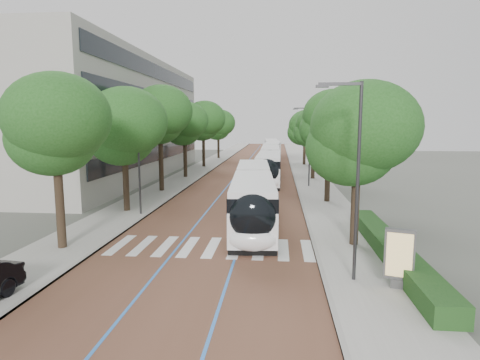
{
  "coord_description": "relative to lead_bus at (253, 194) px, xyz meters",
  "views": [
    {
      "loc": [
        3.62,
        -19.19,
        6.5
      ],
      "look_at": [
        0.87,
        9.68,
        2.4
      ],
      "focal_mm": 30.0,
      "sensor_mm": 36.0,
      "label": 1
    }
  ],
  "objects": [
    {
      "name": "lane_line_right",
      "position": [
        -0.32,
        31.85,
        -1.6
      ],
      "size": [
        0.12,
        126.0,
        0.01
      ],
      "primitive_type": "cube",
      "color": "blue",
      "rests_on": "road"
    },
    {
      "name": "trees_right",
      "position": [
        5.78,
        14.3,
        4.25
      ],
      "size": [
        5.66,
        47.6,
        8.64
      ],
      "color": "black",
      "rests_on": "ground"
    },
    {
      "name": "ad_panel",
      "position": [
        6.45,
        -11.79,
        -0.28
      ],
      "size": [
        1.17,
        0.63,
        2.34
      ],
      "rotation": [
        0.0,
        0.0,
        -0.31
      ],
      "color": "#59595B",
      "rests_on": "sidewalk_right"
    },
    {
      "name": "streetlight_near",
      "position": [
        4.7,
        -11.15,
        3.19
      ],
      "size": [
        1.82,
        0.2,
        8.0
      ],
      "color": "#2F2F31",
      "rests_on": "sidewalk_right"
    },
    {
      "name": "lead_bus",
      "position": [
        0.0,
        0.0,
        0.0
      ],
      "size": [
        3.61,
        18.51,
        3.2
      ],
      "rotation": [
        0.0,
        0.0,
        0.06
      ],
      "color": "black",
      "rests_on": "ground"
    },
    {
      "name": "sidewalk_left",
      "position": [
        -9.42,
        31.85,
        -1.57
      ],
      "size": [
        4.0,
        140.0,
        0.12
      ],
      "primitive_type": "cube",
      "color": "#9B9893",
      "rests_on": "ground"
    },
    {
      "name": "zebra_crossing",
      "position": [
        -1.72,
        -7.15,
        -1.6
      ],
      "size": [
        10.55,
        3.6,
        0.01
      ],
      "color": "silver",
      "rests_on": "ground"
    },
    {
      "name": "sidewalk_right",
      "position": [
        5.58,
        31.85,
        -1.57
      ],
      "size": [
        4.0,
        140.0,
        0.12
      ],
      "primitive_type": "cube",
      "color": "#9B9893",
      "rests_on": "ground"
    },
    {
      "name": "hedge",
      "position": [
        7.18,
        -8.15,
        -1.11
      ],
      "size": [
        1.2,
        14.0,
        0.8
      ],
      "primitive_type": "cube",
      "color": "#143C16",
      "rests_on": "sidewalk_right"
    },
    {
      "name": "office_building",
      "position": [
        -21.4,
        19.85,
        5.37
      ],
      "size": [
        18.11,
        40.0,
        14.0
      ],
      "color": "#9A978F",
      "rests_on": "ground"
    },
    {
      "name": "bus_queued_3",
      "position": [
        0.32,
        55.08,
        -0.0
      ],
      "size": [
        3.24,
        12.52,
        3.2
      ],
      "rotation": [
        0.0,
        0.0,
        0.06
      ],
      "color": "white",
      "rests_on": "ground"
    },
    {
      "name": "streetlight_far",
      "position": [
        4.7,
        13.85,
        3.19
      ],
      "size": [
        1.82,
        0.2,
        8.0
      ],
      "color": "#2F2F31",
      "rests_on": "sidewalk_right"
    },
    {
      "name": "bus_queued_0",
      "position": [
        0.7,
        16.34,
        -0.0
      ],
      "size": [
        2.6,
        12.41,
        3.2
      ],
      "rotation": [
        0.0,
        0.0,
        -0.01
      ],
      "color": "white",
      "rests_on": "ground"
    },
    {
      "name": "ground",
      "position": [
        -1.92,
        -8.15,
        -1.63
      ],
      "size": [
        160.0,
        160.0,
        0.0
      ],
      "primitive_type": "plane",
      "color": "#51544C",
      "rests_on": "ground"
    },
    {
      "name": "bus_queued_2",
      "position": [
        0.69,
        42.16,
        -0.0
      ],
      "size": [
        3.03,
        12.49,
        3.2
      ],
      "rotation": [
        0.0,
        0.0,
        -0.04
      ],
      "color": "white",
      "rests_on": "ground"
    },
    {
      "name": "kerb_right",
      "position": [
        3.68,
        31.85,
        -1.57
      ],
      "size": [
        0.2,
        140.0,
        0.14
      ],
      "primitive_type": "cube",
      "color": "gray",
      "rests_on": "ground"
    },
    {
      "name": "lamp_post_left",
      "position": [
        -8.02,
        -0.15,
        2.49
      ],
      "size": [
        0.14,
        0.14,
        8.0
      ],
      "primitive_type": "cylinder",
      "color": "#2F2F31",
      "rests_on": "sidewalk_left"
    },
    {
      "name": "trees_left",
      "position": [
        -9.42,
        18.49,
        4.73
      ],
      "size": [
        6.14,
        60.49,
        9.48
      ],
      "color": "black",
      "rests_on": "ground"
    },
    {
      "name": "road",
      "position": [
        -1.92,
        31.85,
        -1.62
      ],
      "size": [
        11.0,
        140.0,
        0.02
      ],
      "primitive_type": "cube",
      "color": "brown",
      "rests_on": "ground"
    },
    {
      "name": "bus_queued_1",
      "position": [
        0.61,
        29.6,
        -0.0
      ],
      "size": [
        2.69,
        12.43,
        3.2
      ],
      "rotation": [
        0.0,
        0.0,
        0.01
      ],
      "color": "white",
      "rests_on": "ground"
    },
    {
      "name": "kerb_left",
      "position": [
        -7.52,
        31.85,
        -1.57
      ],
      "size": [
        0.2,
        140.0,
        0.14
      ],
      "primitive_type": "cube",
      "color": "gray",
      "rests_on": "ground"
    },
    {
      "name": "lane_line_left",
      "position": [
        -3.52,
        31.85,
        -1.6
      ],
      "size": [
        0.12,
        126.0,
        0.01
      ],
      "primitive_type": "cube",
      "color": "blue",
      "rests_on": "road"
    }
  ]
}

